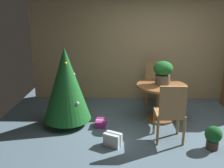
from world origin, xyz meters
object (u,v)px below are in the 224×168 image
(holiday_tree, at_px, (66,84))
(potted_plant, at_px, (213,137))
(wooden_chair_far, at_px, (155,81))
(wooden_chair_near, at_px, (171,111))
(gift_box_cream, at_px, (113,140))
(round_dining_table, at_px, (161,96))
(flower_vase, at_px, (163,71))
(gift_box_purple, at_px, (101,123))

(holiday_tree, distance_m, potted_plant, 2.69)
(wooden_chair_far, distance_m, wooden_chair_near, 1.78)
(wooden_chair_near, distance_m, potted_plant, 0.76)
(gift_box_cream, bearing_deg, round_dining_table, 48.29)
(wooden_chair_near, bearing_deg, holiday_tree, 160.03)
(potted_plant, bearing_deg, flower_vase, 118.67)
(wooden_chair_near, height_order, gift_box_purple, wooden_chair_near)
(flower_vase, height_order, potted_plant, flower_vase)
(flower_vase, bearing_deg, potted_plant, -61.33)
(flower_vase, xyz_separation_m, gift_box_purple, (-1.19, -0.36, -0.94))
(holiday_tree, relative_size, gift_box_purple, 5.12)
(round_dining_table, bearing_deg, holiday_tree, -172.70)
(flower_vase, height_order, gift_box_purple, flower_vase)
(holiday_tree, bearing_deg, wooden_chair_near, -19.97)
(wooden_chair_far, height_order, holiday_tree, holiday_tree)
(round_dining_table, relative_size, potted_plant, 2.53)
(round_dining_table, distance_m, holiday_tree, 1.87)
(flower_vase, relative_size, gift_box_purple, 1.58)
(wooden_chair_near, bearing_deg, gift_box_purple, 153.75)
(wooden_chair_near, relative_size, gift_box_cream, 3.15)
(gift_box_purple, bearing_deg, gift_box_cream, -72.28)
(wooden_chair_near, bearing_deg, gift_box_cream, -170.60)
(flower_vase, relative_size, potted_plant, 1.19)
(gift_box_purple, bearing_deg, holiday_tree, 172.56)
(flower_vase, distance_m, wooden_chair_near, 1.03)
(wooden_chair_far, relative_size, gift_box_cream, 3.18)
(holiday_tree, height_order, potted_plant, holiday_tree)
(flower_vase, distance_m, gift_box_cream, 1.70)
(wooden_chair_far, distance_m, gift_box_cream, 2.20)
(wooden_chair_far, distance_m, gift_box_purple, 1.75)
(gift_box_purple, bearing_deg, flower_vase, 16.62)
(wooden_chair_far, relative_size, potted_plant, 2.62)
(gift_box_cream, bearing_deg, potted_plant, -2.24)
(holiday_tree, height_order, gift_box_purple, holiday_tree)
(round_dining_table, xyz_separation_m, potted_plant, (0.65, -1.12, -0.30))
(gift_box_purple, xyz_separation_m, potted_plant, (1.82, -0.80, 0.15))
(potted_plant, bearing_deg, gift_box_cream, 177.76)
(round_dining_table, height_order, wooden_chair_near, wooden_chair_near)
(wooden_chair_far, height_order, potted_plant, wooden_chair_far)
(holiday_tree, bearing_deg, potted_plant, -19.62)
(round_dining_table, bearing_deg, gift_box_cream, -131.71)
(gift_box_purple, bearing_deg, round_dining_table, 15.22)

